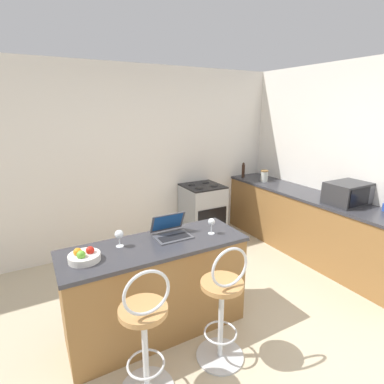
# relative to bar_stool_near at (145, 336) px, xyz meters

# --- Properties ---
(ground_plane) EXTENTS (20.00, 20.00, 0.00)m
(ground_plane) POSITION_rel_bar_stool_near_xyz_m (0.76, -0.04, -0.50)
(ground_plane) COLOR #BCAD8E
(wall_back) EXTENTS (12.00, 0.06, 2.60)m
(wall_back) POSITION_rel_bar_stool_near_xyz_m (0.76, 2.46, 0.80)
(wall_back) COLOR silver
(wall_back) RESTS_ON ground_plane
(breakfast_bar) EXTENTS (1.62, 0.58, 0.88)m
(breakfast_bar) POSITION_rel_bar_stool_near_xyz_m (0.32, 0.58, -0.06)
(breakfast_bar) COLOR olive
(breakfast_bar) RESTS_ON ground_plane
(counter_right) EXTENTS (0.60, 3.00, 0.88)m
(counter_right) POSITION_rel_bar_stool_near_xyz_m (2.79, 0.94, -0.06)
(counter_right) COLOR olive
(counter_right) RESTS_ON ground_plane
(bar_stool_near) EXTENTS (0.40, 0.40, 1.05)m
(bar_stool_near) POSITION_rel_bar_stool_near_xyz_m (0.00, 0.00, 0.00)
(bar_stool_near) COLOR silver
(bar_stool_near) RESTS_ON ground_plane
(bar_stool_far) EXTENTS (0.40, 0.40, 1.05)m
(bar_stool_far) POSITION_rel_bar_stool_near_xyz_m (0.65, 0.00, 0.00)
(bar_stool_far) COLOR silver
(bar_stool_far) RESTS_ON ground_plane
(laptop) EXTENTS (0.33, 0.28, 0.20)m
(laptop) POSITION_rel_bar_stool_near_xyz_m (0.52, 0.67, 0.43)
(laptop) COLOR #47474C
(laptop) RESTS_ON breakfast_bar
(microwave) EXTENTS (0.51, 0.37, 0.27)m
(microwave) POSITION_rel_bar_stool_near_xyz_m (2.82, 0.49, 0.52)
(microwave) COLOR #2D2D30
(microwave) RESTS_ON counter_right
(stove_range) EXTENTS (0.57, 0.58, 0.89)m
(stove_range) POSITION_rel_bar_stool_near_xyz_m (1.73, 2.12, -0.06)
(stove_range) COLOR #9EA3A8
(stove_range) RESTS_ON ground_plane
(wine_glass_tall) EXTENTS (0.08, 0.08, 0.15)m
(wine_glass_tall) POSITION_rel_bar_stool_near_xyz_m (0.04, 0.68, 0.49)
(wine_glass_tall) COLOR silver
(wine_glass_tall) RESTS_ON breakfast_bar
(storage_jar) EXTENTS (0.12, 0.12, 0.18)m
(storage_jar) POSITION_rel_bar_stool_near_xyz_m (2.73, 1.87, 0.47)
(storage_jar) COLOR silver
(storage_jar) RESTS_ON counter_right
(fruit_bowl) EXTENTS (0.24, 0.24, 0.11)m
(fruit_bowl) POSITION_rel_bar_stool_near_xyz_m (-0.27, 0.56, 0.42)
(fruit_bowl) COLOR silver
(fruit_bowl) RESTS_ON breakfast_bar
(wine_glass_short) EXTENTS (0.07, 0.07, 0.15)m
(wine_glass_short) POSITION_rel_bar_stool_near_xyz_m (0.87, 0.53, 0.49)
(wine_glass_short) COLOR silver
(wine_glass_short) RESTS_ON breakfast_bar
(pepper_mill) EXTENTS (0.05, 0.05, 0.26)m
(pepper_mill) POSITION_rel_bar_stool_near_xyz_m (2.62, 2.26, 0.50)
(pepper_mill) COLOR #331E14
(pepper_mill) RESTS_ON counter_right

